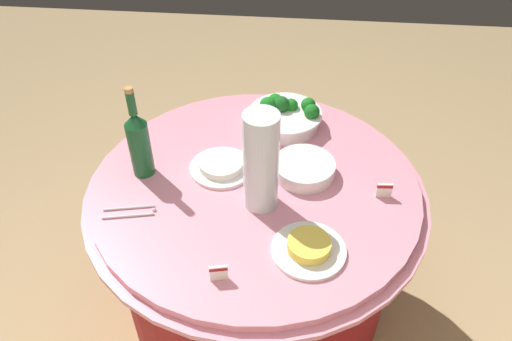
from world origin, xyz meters
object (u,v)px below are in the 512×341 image
(food_plate_rice, at_px, (221,166))
(plate_stack, at_px, (304,168))
(label_placard_mid, at_px, (219,272))
(serving_tongs, at_px, (131,212))
(food_plate_fried_egg, at_px, (309,248))
(broccoli_bowl, at_px, (285,116))
(decorative_fruit_vase, at_px, (261,166))
(wine_bottle, at_px, (139,142))
(label_placard_front, at_px, (384,190))

(food_plate_rice, bearing_deg, plate_stack, -179.66)
(label_placard_mid, bearing_deg, plate_stack, -115.53)
(serving_tongs, height_order, food_plate_fried_egg, food_plate_fried_egg)
(food_plate_fried_egg, height_order, food_plate_rice, food_plate_fried_egg)
(broccoli_bowl, relative_size, label_placard_mid, 5.09)
(decorative_fruit_vase, xyz_separation_m, food_plate_rice, (0.15, -0.15, -0.14))
(wine_bottle, xyz_separation_m, serving_tongs, (-0.01, 0.20, -0.12))
(plate_stack, bearing_deg, food_plate_rice, 0.34)
(label_placard_mid, bearing_deg, serving_tongs, -35.50)
(food_plate_rice, xyz_separation_m, label_placard_front, (-0.55, 0.08, 0.02))
(wine_bottle, distance_m, food_plate_rice, 0.29)
(wine_bottle, bearing_deg, plate_stack, -175.55)
(plate_stack, relative_size, decorative_fruit_vase, 0.62)
(plate_stack, bearing_deg, food_plate_fried_egg, 93.72)
(broccoli_bowl, distance_m, food_plate_rice, 0.35)
(decorative_fruit_vase, relative_size, food_plate_rice, 1.55)
(wine_bottle, height_order, decorative_fruit_vase, decorative_fruit_vase)
(label_placard_front, bearing_deg, label_placard_mid, 38.12)
(food_plate_fried_egg, bearing_deg, broccoli_bowl, -80.73)
(plate_stack, relative_size, label_placard_mid, 3.82)
(broccoli_bowl, height_order, food_plate_rice, broccoli_bowl)
(decorative_fruit_vase, bearing_deg, label_placard_mid, 74.56)
(label_placard_front, xyz_separation_m, label_placard_mid, (0.48, 0.38, 0.00))
(plate_stack, xyz_separation_m, food_plate_rice, (0.29, 0.00, -0.01))
(broccoli_bowl, xyz_separation_m, serving_tongs, (0.46, 0.52, -0.04))
(serving_tongs, distance_m, label_placard_front, 0.81)
(label_placard_mid, bearing_deg, wine_bottle, -52.28)
(label_placard_front, bearing_deg, serving_tongs, 10.81)
(broccoli_bowl, height_order, plate_stack, broccoli_bowl)
(decorative_fruit_vase, xyz_separation_m, label_placard_front, (-0.40, -0.07, -0.12))
(decorative_fruit_vase, xyz_separation_m, label_placard_mid, (0.09, 0.31, -0.12))
(wine_bottle, xyz_separation_m, food_plate_rice, (-0.26, -0.04, -0.11))
(plate_stack, distance_m, food_plate_fried_egg, 0.34)
(serving_tongs, relative_size, food_plate_rice, 0.76)
(decorative_fruit_vase, bearing_deg, food_plate_fried_egg, 129.76)
(serving_tongs, bearing_deg, food_plate_fried_egg, 169.58)
(food_plate_fried_egg, relative_size, label_placard_mid, 4.00)
(broccoli_bowl, relative_size, plate_stack, 1.33)
(label_placard_front, bearing_deg, decorative_fruit_vase, 9.44)
(food_plate_rice, bearing_deg, label_placard_front, 171.16)
(food_plate_fried_egg, height_order, label_placard_mid, label_placard_mid)
(plate_stack, relative_size, label_placard_front, 3.82)
(serving_tongs, xyz_separation_m, food_plate_fried_egg, (-0.56, 0.10, 0.01))
(serving_tongs, distance_m, food_plate_fried_egg, 0.57)
(plate_stack, height_order, label_placard_mid, label_placard_mid)
(wine_bottle, relative_size, food_plate_fried_egg, 1.53)
(wine_bottle, relative_size, label_placard_front, 6.11)
(decorative_fruit_vase, distance_m, label_placard_mid, 0.35)
(food_plate_fried_egg, distance_m, label_placard_front, 0.35)
(wine_bottle, bearing_deg, label_placard_front, 176.90)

